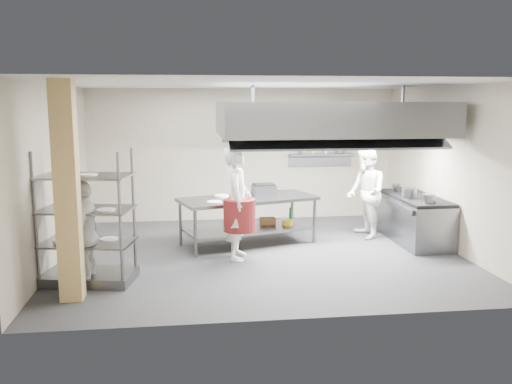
{
  "coord_description": "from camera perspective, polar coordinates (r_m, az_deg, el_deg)",
  "views": [
    {
      "loc": [
        -1.3,
        -9.34,
        2.7
      ],
      "look_at": [
        -0.07,
        0.2,
        1.1
      ],
      "focal_mm": 38.0,
      "sensor_mm": 36.0,
      "label": 1
    }
  ],
  "objects": [
    {
      "name": "wall_shelf",
      "position": [
        12.62,
        6.92,
        3.94
      ],
      "size": [
        1.5,
        0.28,
        0.04
      ],
      "primitive_type": "cube",
      "color": "slate",
      "rests_on": "wall_back"
    },
    {
      "name": "exhaust_hood",
      "position": [
        10.08,
        7.67,
        7.68
      ],
      "size": [
        4.0,
        2.5,
        0.6
      ],
      "primitive_type": "cube",
      "color": "slate",
      "rests_on": "ceiling"
    },
    {
      "name": "hood_strip_b",
      "position": [
        10.36,
        12.46,
        5.81
      ],
      "size": [
        1.6,
        0.12,
        0.04
      ],
      "primitive_type": "cube",
      "color": "white",
      "rests_on": "exhaust_hood"
    },
    {
      "name": "wicker_basket",
      "position": [
        10.67,
        1.22,
        -3.07
      ],
      "size": [
        0.3,
        0.22,
        0.13
      ],
      "primitive_type": "cube",
      "rotation": [
        0.0,
        0.0,
        0.04
      ],
      "color": "brown",
      "rests_on": "island_undershelf"
    },
    {
      "name": "chef_line",
      "position": [
        11.0,
        11.49,
        -0.09
      ],
      "size": [
        0.7,
        0.89,
        1.82
      ],
      "primitive_type": "imported",
      "rotation": [
        0.0,
        0.0,
        -1.56
      ],
      "color": "silver",
      "rests_on": "floor"
    },
    {
      "name": "island_worktop",
      "position": [
        10.28,
        -0.87,
        -0.73
      ],
      "size": [
        2.77,
        1.78,
        0.06
      ],
      "primitive_type": "cube",
      "rotation": [
        0.0,
        0.0,
        0.3
      ],
      "color": "slate",
      "rests_on": "island"
    },
    {
      "name": "wall_left",
      "position": [
        9.67,
        -20.45,
        1.74
      ],
      "size": [
        0.0,
        6.0,
        6.0
      ],
      "primitive_type": "plane",
      "rotation": [
        1.57,
        0.0,
        1.57
      ],
      "color": "gray",
      "rests_on": "ground"
    },
    {
      "name": "stockpot",
      "position": [
        10.64,
        15.84,
        -0.11
      ],
      "size": [
        0.28,
        0.28,
        0.19
      ],
      "primitive_type": "cylinder",
      "color": "gray",
      "rests_on": "range_top"
    },
    {
      "name": "wall_back",
      "position": [
        12.46,
        -1.33,
        3.93
      ],
      "size": [
        7.0,
        0.0,
        7.0
      ],
      "primitive_type": "plane",
      "rotation": [
        1.57,
        0.0,
        0.0
      ],
      "color": "gray",
      "rests_on": "ground"
    },
    {
      "name": "plate_stack",
      "position": [
        8.55,
        -17.3,
        -4.9
      ],
      "size": [
        0.28,
        0.28,
        0.05
      ],
      "primitive_type": "cylinder",
      "color": "white",
      "rests_on": "pass_rack"
    },
    {
      "name": "pass_rack",
      "position": [
        8.47,
        -17.42,
        -2.51
      ],
      "size": [
        1.46,
        1.02,
        2.01
      ],
      "primitive_type": null,
      "rotation": [
        0.0,
        0.0,
        -0.19
      ],
      "color": "slate",
      "rests_on": "floor"
    },
    {
      "name": "chef_head",
      "position": [
        9.3,
        -1.97,
        -1.14
      ],
      "size": [
        0.59,
        0.79,
        1.98
      ],
      "primitive_type": "imported",
      "rotation": [
        0.0,
        0.0,
        1.39
      ],
      "color": "white",
      "rests_on": "floor"
    },
    {
      "name": "griddle",
      "position": [
        10.41,
        0.83,
        0.16
      ],
      "size": [
        0.47,
        0.38,
        0.21
      ],
      "primitive_type": "cube",
      "rotation": [
        0.0,
        0.0,
        0.1
      ],
      "color": "slate",
      "rests_on": "island_worktop"
    },
    {
      "name": "chef_plating",
      "position": [
        8.34,
        -17.53,
        -4.21
      ],
      "size": [
        0.49,
        0.97,
        1.58
      ],
      "primitive_type": "imported",
      "rotation": [
        0.0,
        0.0,
        -1.69
      ],
      "color": "silver",
      "rests_on": "floor"
    },
    {
      "name": "ceiling",
      "position": [
        9.43,
        0.58,
        11.29
      ],
      "size": [
        7.0,
        7.0,
        0.0
      ],
      "primitive_type": "plane",
      "rotation": [
        3.14,
        0.0,
        0.0
      ],
      "color": "silver",
      "rests_on": "wall_back"
    },
    {
      "name": "cooking_range",
      "position": [
        11.0,
        16.3,
        -2.88
      ],
      "size": [
        0.8,
        2.0,
        0.84
      ],
      "primitive_type": "cube",
      "color": "slate",
      "rests_on": "floor"
    },
    {
      "name": "range_top",
      "position": [
        10.92,
        16.41,
        -0.57
      ],
      "size": [
        0.78,
        1.96,
        0.06
      ],
      "primitive_type": "cube",
      "color": "black",
      "rests_on": "cooking_range"
    },
    {
      "name": "island_undershelf",
      "position": [
        10.4,
        -0.86,
        -3.88
      ],
      "size": [
        2.54,
        1.61,
        0.04
      ],
      "primitive_type": "cube",
      "rotation": [
        0.0,
        0.0,
        0.3
      ],
      "color": "slate",
      "rests_on": "island"
    },
    {
      "name": "hood_strip_a",
      "position": [
        9.9,
        2.56,
        5.87
      ],
      "size": [
        1.6,
        0.12,
        0.04
      ],
      "primitive_type": "cube",
      "color": "white",
      "rests_on": "exhaust_hood"
    },
    {
      "name": "island",
      "position": [
        10.36,
        -0.86,
        -3.05
      ],
      "size": [
        2.77,
        1.78,
        0.91
      ],
      "primitive_type": null,
      "rotation": [
        0.0,
        0.0,
        0.3
      ],
      "color": "gray",
      "rests_on": "floor"
    },
    {
      "name": "column",
      "position": [
        7.7,
        -19.25,
        -0.02
      ],
      "size": [
        0.3,
        0.3,
        3.0
      ],
      "primitive_type": "cube",
      "color": "#DBB570",
      "rests_on": "floor"
    },
    {
      "name": "floor",
      "position": [
        9.8,
        0.55,
        -6.52
      ],
      "size": [
        7.0,
        7.0,
        0.0
      ],
      "primitive_type": "plane",
      "color": "#2B2B2D",
      "rests_on": "ground"
    },
    {
      "name": "wall_right",
      "position": [
        10.56,
        19.74,
        2.39
      ],
      "size": [
        0.0,
        6.0,
        6.0
      ],
      "primitive_type": "plane",
      "rotation": [
        1.57,
        0.0,
        -1.57
      ],
      "color": "gray",
      "rests_on": "ground"
    }
  ]
}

